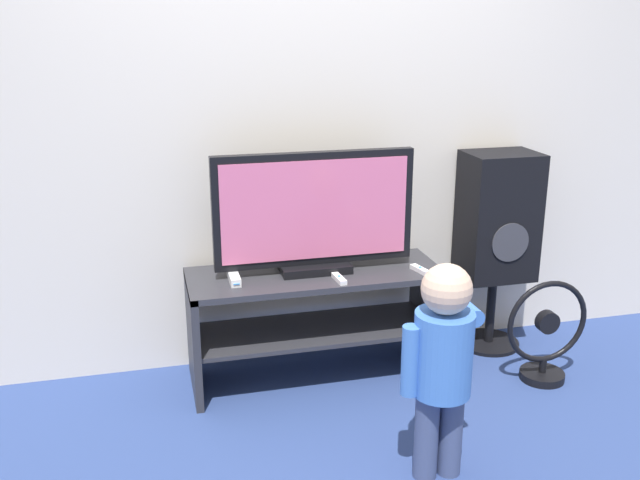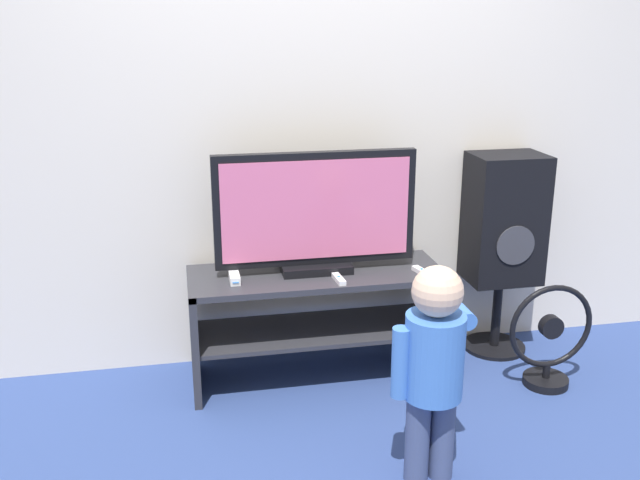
% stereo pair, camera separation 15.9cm
% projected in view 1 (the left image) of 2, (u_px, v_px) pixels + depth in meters
% --- Properties ---
extents(ground_plane, '(16.00, 16.00, 0.00)m').
position_uv_depth(ground_plane, '(327.00, 397.00, 3.44)').
color(ground_plane, navy).
extents(wall_back, '(10.00, 0.06, 2.60)m').
position_uv_depth(wall_back, '(300.00, 113.00, 3.55)').
color(wall_back, silver).
rests_on(wall_back, ground_plane).
extents(tv_stand, '(1.25, 0.46, 0.56)m').
position_uv_depth(tv_stand, '(315.00, 308.00, 3.54)').
color(tv_stand, '#2D2D33').
rests_on(tv_stand, ground_plane).
extents(television, '(0.98, 0.20, 0.59)m').
position_uv_depth(television, '(314.00, 214.00, 3.42)').
color(television, black).
rests_on(television, tv_stand).
extents(game_console, '(0.05, 0.18, 0.04)m').
position_uv_depth(game_console, '(234.00, 278.00, 3.36)').
color(game_console, white).
rests_on(game_console, tv_stand).
extents(remote_primary, '(0.06, 0.13, 0.03)m').
position_uv_depth(remote_primary, '(420.00, 270.00, 3.49)').
color(remote_primary, white).
rests_on(remote_primary, tv_stand).
extents(remote_secondary, '(0.04, 0.13, 0.03)m').
position_uv_depth(remote_secondary, '(339.00, 279.00, 3.37)').
color(remote_secondary, white).
rests_on(remote_secondary, tv_stand).
extents(child, '(0.34, 0.50, 0.89)m').
position_uv_depth(child, '(442.00, 354.00, 2.72)').
color(child, '#3F4C72').
rests_on(child, ground_plane).
extents(speaker_tower, '(0.38, 0.34, 1.09)m').
position_uv_depth(speaker_tower, '(498.00, 221.00, 3.78)').
color(speaker_tower, black).
rests_on(speaker_tower, ground_plane).
extents(floor_fan, '(0.43, 0.22, 0.53)m').
position_uv_depth(floor_fan, '(546.00, 336.00, 3.55)').
color(floor_fan, black).
rests_on(floor_fan, ground_plane).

